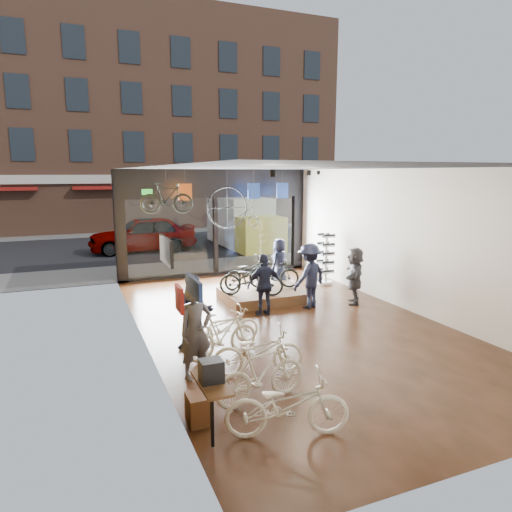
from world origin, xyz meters
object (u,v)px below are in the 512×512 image
customer_3 (310,276)px  hung_bike (166,198)px  customer_5 (355,275)px  floor_bike_4 (224,327)px  customer_2 (264,285)px  box_truck (246,223)px  floor_bike_1 (261,373)px  customer_4 (280,262)px  customer_1 (195,312)px  customer_0 (196,332)px  display_bike_right (248,272)px  sunglasses_rack (325,259)px  floor_bike_2 (258,351)px  penny_farthing (236,209)px  floor_bike_3 (222,335)px  floor_bike_0 (287,405)px  display_bike_left (251,279)px  street_car (143,234)px  display_platform (264,295)px  display_bike_mid (274,273)px

customer_3 → hung_bike: (-3.21, 3.21, 2.03)m
hung_bike → customer_5: bearing=-114.3°
floor_bike_4 → customer_2: (1.64, 1.64, 0.40)m
box_truck → customer_5: size_ratio=3.91×
floor_bike_1 → customer_4: (3.57, 6.91, 0.29)m
customer_5 → customer_1: bearing=-37.4°
customer_0 → hung_bike: bearing=67.9°
floor_bike_1 → customer_2: (1.86, 4.20, 0.33)m
box_truck → customer_2: box_truck is taller
display_bike_right → sunglasses_rack: (2.97, 0.55, 0.10)m
floor_bike_2 → customer_0: bearing=85.9°
customer_3 → penny_farthing: bearing=-98.5°
display_bike_right → customer_0: size_ratio=1.01×
floor_bike_3 → penny_farthing: 6.69m
box_truck → hung_bike: hung_bike is taller
floor_bike_4 → customer_1: 0.73m
customer_2 → hung_bike: (-1.80, 3.37, 2.11)m
sunglasses_rack → customer_1: bearing=-129.8°
floor_bike_1 → hung_bike: 7.95m
floor_bike_2 → customer_4: bearing=-17.1°
floor_bike_0 → floor_bike_2: 2.05m
display_bike_left → penny_farthing: size_ratio=1.03×
customer_5 → street_car: bearing=-124.3°
customer_4 → customer_0: bearing=17.7°
floor_bike_4 → display_platform: (2.21, 2.95, -0.27)m
display_bike_right → customer_5: customer_5 is taller
floor_bike_1 → customer_4: 7.78m
floor_bike_4 → display_bike_right: size_ratio=0.90×
customer_3 → sunglasses_rack: bearing=-152.0°
floor_bike_2 → penny_farthing: bearing=-5.1°
customer_4 → penny_farthing: penny_farthing is taller
street_car → customer_4: street_car is taller
street_car → customer_4: bearing=20.4°
box_truck → floor_bike_3: box_truck is taller
customer_0 → penny_farthing: 7.48m
floor_bike_0 → hung_bike: (0.11, 8.61, 2.46)m
sunglasses_rack → display_bike_left: bearing=-141.3°
floor_bike_4 → customer_3: (3.06, 1.79, 0.48)m
floor_bike_1 → display_bike_right: size_ratio=0.93×
floor_bike_1 → customer_1: size_ratio=1.02×
sunglasses_rack → street_car: bearing=132.6°
display_bike_left → customer_1: bearing=163.2°
customer_4 → penny_farthing: bearing=-74.3°
customer_1 → customer_2: (2.26, 1.58, 0.01)m
display_platform → sunglasses_rack: 2.96m
floor_bike_2 → hung_bike: (-0.28, 6.60, 2.48)m
display_bike_mid → penny_farthing: size_ratio=0.87×
box_truck → floor_bike_3: 13.50m
floor_bike_0 → display_bike_mid: (2.84, 6.69, 0.28)m
display_bike_left → customer_0: customer_0 is taller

